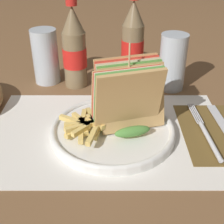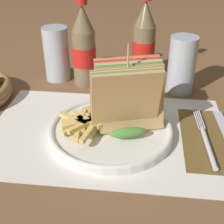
# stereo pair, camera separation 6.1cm
# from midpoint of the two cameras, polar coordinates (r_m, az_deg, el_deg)

# --- Properties ---
(ground_plane) EXTENTS (4.00, 4.00, 0.00)m
(ground_plane) POSITION_cam_midpoint_polar(r_m,az_deg,el_deg) (0.61, -3.71, -5.00)
(ground_plane) COLOR brown
(placemat) EXTENTS (0.48, 0.31, 0.00)m
(placemat) POSITION_cam_midpoint_polar(r_m,az_deg,el_deg) (0.62, -3.90, -3.86)
(placemat) COLOR silver
(placemat) RESTS_ON ground_plane
(plate_main) EXTENTS (0.24, 0.24, 0.02)m
(plate_main) POSITION_cam_midpoint_polar(r_m,az_deg,el_deg) (0.61, -2.86, -3.44)
(plate_main) COLOR white
(plate_main) RESTS_ON ground_plane
(club_sandwich) EXTENTS (0.15, 0.12, 0.17)m
(club_sandwich) POSITION_cam_midpoint_polar(r_m,az_deg,el_deg) (0.59, -0.11, 2.75)
(club_sandwich) COLOR tan
(club_sandwich) RESTS_ON plate_main
(fries_pile) EXTENTS (0.10, 0.12, 0.02)m
(fries_pile) POSITION_cam_midpoint_polar(r_m,az_deg,el_deg) (0.60, -8.00, -2.48)
(fries_pile) COLOR #E5C166
(fries_pile) RESTS_ON plate_main
(ketchup_blob) EXTENTS (0.03, 0.03, 0.01)m
(ketchup_blob) POSITION_cam_midpoint_polar(r_m,az_deg,el_deg) (0.62, -6.36, -1.75)
(ketchup_blob) COLOR maroon
(ketchup_blob) RESTS_ON plate_main
(napkin) EXTENTS (0.13, 0.21, 0.00)m
(napkin) POSITION_cam_midpoint_polar(r_m,az_deg,el_deg) (0.65, 15.58, -3.52)
(napkin) COLOR brown
(napkin) RESTS_ON ground_plane
(fork) EXTENTS (0.02, 0.20, 0.01)m
(fork) POSITION_cam_midpoint_polar(r_m,az_deg,el_deg) (0.62, 14.14, -4.07)
(fork) COLOR silver
(fork) RESTS_ON napkin
(coke_bottle_near) EXTENTS (0.06, 0.06, 0.22)m
(coke_bottle_near) POSITION_cam_midpoint_polar(r_m,az_deg,el_deg) (0.78, -9.32, 11.16)
(coke_bottle_near) COLOR #7A6647
(coke_bottle_near) RESTS_ON ground_plane
(coke_bottle_far) EXTENTS (0.06, 0.06, 0.22)m
(coke_bottle_far) POSITION_cam_midpoint_polar(r_m,az_deg,el_deg) (0.83, 1.51, 12.77)
(coke_bottle_far) COLOR #7A6647
(coke_bottle_far) RESTS_ON ground_plane
(glass_near) EXTENTS (0.07, 0.07, 0.14)m
(glass_near) POSITION_cam_midpoint_polar(r_m,az_deg,el_deg) (0.78, 8.59, 8.37)
(glass_near) COLOR silver
(glass_near) RESTS_ON ground_plane
(glass_far) EXTENTS (0.07, 0.07, 0.14)m
(glass_far) POSITION_cam_midpoint_polar(r_m,az_deg,el_deg) (0.83, -14.25, 9.20)
(glass_far) COLOR silver
(glass_far) RESTS_ON ground_plane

